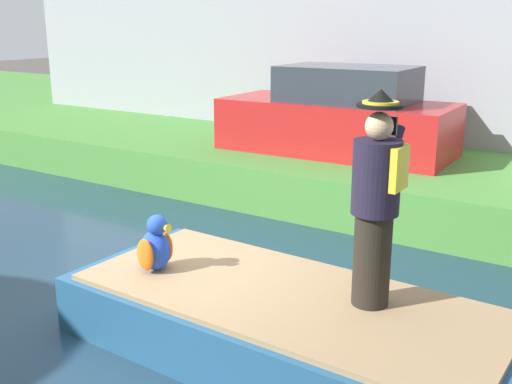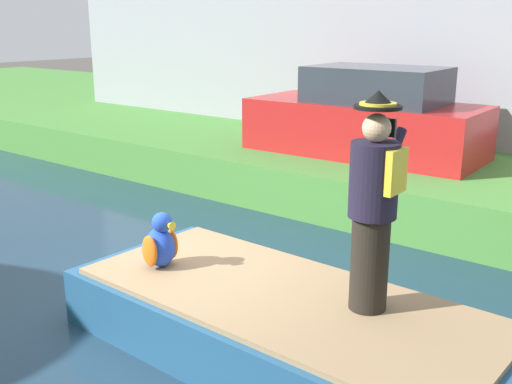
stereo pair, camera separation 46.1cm
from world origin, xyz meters
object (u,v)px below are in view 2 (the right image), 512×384
object	(u,v)px
parrot_plush	(161,243)
parked_car_red	(367,118)
boat	(284,326)
person_pirate	(373,204)

from	to	relation	value
parrot_plush	parked_car_red	bearing A→B (deg)	7.30
parrot_plush	parked_car_red	distance (m)	5.54
boat	person_pirate	bearing A→B (deg)	-71.61
person_pirate	parked_car_red	xyz separation A→B (m)	(5.01, 2.76, -0.17)
parrot_plush	parked_car_red	world-z (taller)	parked_car_red
boat	parked_car_red	xyz separation A→B (m)	(5.24, 2.05, 1.07)
person_pirate	parrot_plush	xyz separation A→B (m)	(-0.46, 2.06, -0.68)
person_pirate	parked_car_red	world-z (taller)	person_pirate
boat	parked_car_red	distance (m)	5.73
person_pirate	boat	bearing A→B (deg)	116.87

